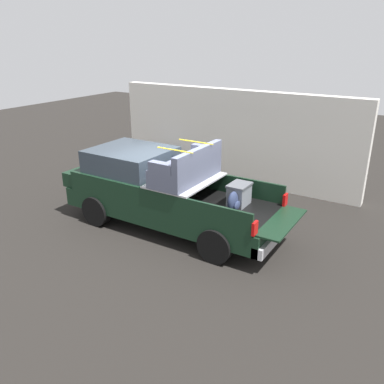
{
  "coord_description": "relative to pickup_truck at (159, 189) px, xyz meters",
  "views": [
    {
      "loc": [
        -5.32,
        7.59,
        4.58
      ],
      "look_at": [
        -0.6,
        0.0,
        1.1
      ],
      "focal_mm": 37.35,
      "sensor_mm": 36.0,
      "label": 1
    }
  ],
  "objects": [
    {
      "name": "building_facade",
      "position": [
        -0.03,
        -4.11,
        0.55
      ],
      "size": [
        8.44,
        0.36,
        3.04
      ],
      "primitive_type": "cube",
      "color": "silver",
      "rests_on": "ground_plane"
    },
    {
      "name": "pickup_truck",
      "position": [
        0.0,
        0.0,
        0.0
      ],
      "size": [
        6.05,
        2.06,
        2.23
      ],
      "color": "black",
      "rests_on": "ground_plane"
    },
    {
      "name": "trash_can",
      "position": [
        2.39,
        -3.25,
        -0.47
      ],
      "size": [
        0.6,
        0.6,
        0.98
      ],
      "color": "#3F4C66",
      "rests_on": "ground_plane"
    },
    {
      "name": "ground_plane",
      "position": [
        -0.38,
        0.0,
        -0.97
      ],
      "size": [
        40.0,
        40.0,
        0.0
      ],
      "primitive_type": "plane",
      "color": "black"
    }
  ]
}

